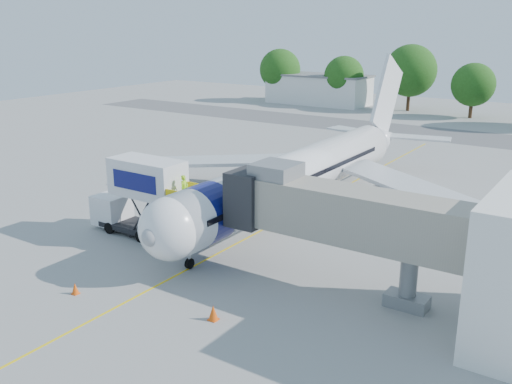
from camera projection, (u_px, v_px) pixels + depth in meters
The scene contains 14 objects.
ground at pixel (274, 224), 41.77m from camera, with size 160.00×160.00×0.00m, color gray.
guidance_line at pixel (274, 224), 41.77m from camera, with size 0.15×70.00×0.01m, color yellow.
taxiway_strip at pixel (443, 135), 75.23m from camera, with size 120.00×10.00×0.01m, color #59595B.
aircraft at pixel (302, 173), 44.22m from camera, with size 34.17×37.73×11.35m.
jet_bridge at pixel (331, 212), 30.70m from camera, with size 13.90×3.20×6.60m.
catering_hiloader at pixel (141, 197), 38.75m from camera, with size 8.50×2.44×5.50m.
ground_tug at pixel (63, 318), 26.93m from camera, with size 3.91×2.86×1.40m.
safety_cone_a at pixel (213, 313), 28.16m from camera, with size 0.50×0.50×0.80m.
safety_cone_b at pixel (75, 289), 30.89m from camera, with size 0.41×0.41×0.65m.
outbuilding_left at pixel (319, 89), 103.75m from camera, with size 18.40×8.40×5.30m.
tree_a at pixel (280, 70), 106.01m from camera, with size 7.58×7.58×9.67m.
tree_b at pixel (344, 76), 99.15m from camera, with size 6.89×6.89×8.79m.
tree_c at pixel (410, 71), 94.00m from camera, with size 8.56×8.56×10.92m.
tree_d at pixel (473, 85), 87.15m from camera, with size 6.60×6.60×8.42m.
Camera 1 is at (20.83, -33.45, 14.12)m, focal length 40.00 mm.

